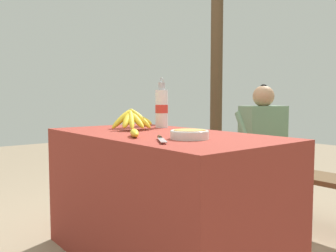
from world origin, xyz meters
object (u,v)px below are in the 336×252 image
object	(u,v)px
banana_bunch_ripe	(134,119)
knife	(161,139)
water_bottle	(162,108)
seated_vendor	(259,141)
serving_bowl	(189,134)
loose_banana_front	(134,133)
support_post_near	(217,68)
wooden_bench	(302,181)

from	to	relation	value
banana_bunch_ripe	knife	world-z (taller)	banana_bunch_ripe
water_bottle	seated_vendor	distance (m)	0.94
serving_bowl	loose_banana_front	size ratio (longest dim) A/B	1.01
seated_vendor	support_post_near	size ratio (longest dim) A/B	0.42
banana_bunch_ripe	wooden_bench	distance (m)	1.35
banana_bunch_ripe	loose_banana_front	world-z (taller)	banana_bunch_ripe
support_post_near	serving_bowl	bearing A→B (deg)	-50.40
wooden_bench	loose_banana_front	bearing A→B (deg)	-96.56
loose_banana_front	seated_vendor	xyz separation A→B (m)	(-0.22, 1.36, -0.17)
banana_bunch_ripe	support_post_near	bearing A→B (deg)	115.20
banana_bunch_ripe	loose_banana_front	bearing A→B (deg)	-32.97
serving_bowl	knife	distance (m)	0.16
banana_bunch_ripe	support_post_near	world-z (taller)	support_post_near
banana_bunch_ripe	knife	distance (m)	0.60
banana_bunch_ripe	water_bottle	distance (m)	0.28
water_bottle	support_post_near	distance (m)	1.47
banana_bunch_ripe	seated_vendor	world-z (taller)	seated_vendor
knife	seated_vendor	world-z (taller)	seated_vendor
seated_vendor	serving_bowl	bearing A→B (deg)	129.65
water_bottle	knife	size ratio (longest dim) A/B	1.68
knife	support_post_near	distance (m)	2.21
serving_bowl	knife	xyz separation A→B (m)	(-0.03, -0.16, -0.02)
water_bottle	knife	bearing A→B (deg)	-38.31
loose_banana_front	wooden_bench	xyz separation A→B (m)	(0.16, 1.38, -0.43)
wooden_bench	banana_bunch_ripe	bearing A→B (deg)	-113.34
banana_bunch_ripe	knife	xyz separation A→B (m)	(0.56, -0.22, -0.06)
wooden_bench	support_post_near	bearing A→B (deg)	163.52
water_bottle	loose_banana_front	size ratio (longest dim) A/B	1.80
serving_bowl	support_post_near	xyz separation A→B (m)	(-1.30, 1.57, 0.49)
loose_banana_front	seated_vendor	bearing A→B (deg)	99.17
seated_vendor	banana_bunch_ripe	bearing A→B (deg)	102.26
banana_bunch_ripe	support_post_near	xyz separation A→B (m)	(-0.71, 1.52, 0.45)
loose_banana_front	support_post_near	size ratio (longest dim) A/B	0.07
serving_bowl	loose_banana_front	world-z (taller)	serving_bowl
banana_bunch_ripe	seated_vendor	xyz separation A→B (m)	(0.12, 1.14, -0.22)
knife	support_post_near	bearing A→B (deg)	158.40
serving_bowl	knife	size ratio (longest dim) A/B	0.95
knife	support_post_near	size ratio (longest dim) A/B	0.08
banana_bunch_ripe	wooden_bench	world-z (taller)	banana_bunch_ripe
loose_banana_front	knife	bearing A→B (deg)	1.33
loose_banana_front	knife	world-z (taller)	loose_banana_front
water_bottle	wooden_bench	size ratio (longest dim) A/B	0.21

